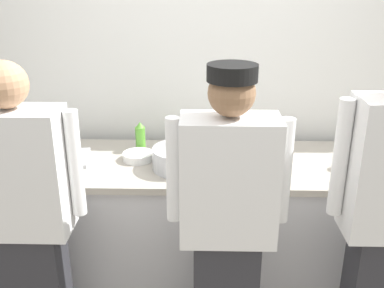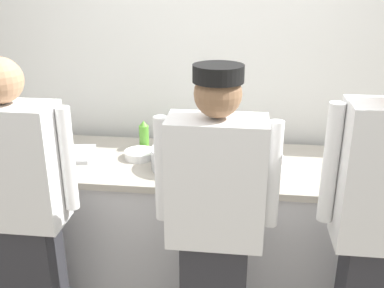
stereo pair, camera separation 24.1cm
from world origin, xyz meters
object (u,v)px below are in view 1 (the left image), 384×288
Objects in this scene: plate_stack_rear at (266,158)px; ramekin_yellow_sauce at (275,173)px; chef_near_left at (25,217)px; ramekin_green_sauce at (341,167)px; deli_cup at (380,149)px; chef_center at (227,220)px; chefs_knife at (378,168)px; squeeze_bottle_primary at (140,137)px; sheet_tray at (54,159)px; plate_stack_front at (138,156)px; mixing_bowl_steel at (182,158)px.

plate_stack_rear is 0.21m from ramekin_yellow_sauce.
plate_stack_rear is at bearing 25.83° from chef_near_left.
ramekin_green_sauce is 0.39m from deli_cup.
chef_center reaches higher than chefs_knife.
chef_near_left reaches higher than ramekin_yellow_sauce.
squeeze_bottle_primary is 0.90m from ramekin_yellow_sauce.
squeeze_bottle_primary is 1.25m from ramekin_green_sauce.
squeeze_bottle_primary is at bearing 19.21° from sheet_tray.
chef_center is 0.87m from ramekin_green_sauce.
sheet_tray is (-0.52, -0.03, -0.01)m from plate_stack_front.
mixing_bowl_steel reaches higher than plate_stack_rear.
chef_center is at bearing -149.31° from chefs_knife.
deli_cup is (1.25, 0.22, -0.01)m from mixing_bowl_steel.
chef_center is at bearing -142.96° from deli_cup.
chef_near_left is 3.91× the size of sheet_tray.
chef_center reaches higher than sheet_tray.
deli_cup is 0.23m from chefs_knife.
deli_cup is at bearing 25.26° from ramekin_yellow_sauce.
chefs_knife is (0.66, -0.08, -0.03)m from plate_stack_rear.
chef_near_left is at bearing -164.48° from chefs_knife.
ramekin_yellow_sauce is at bearing -8.61° from sheet_tray.
mixing_bowl_steel is 1.17m from chefs_knife.
squeeze_bottle_primary is (-0.79, 0.18, 0.06)m from plate_stack_rear.
plate_stack_rear is 0.81m from squeeze_bottle_primary.
chefs_knife is (0.23, 0.02, -0.01)m from ramekin_green_sauce.
chef_near_left is 16.58× the size of deli_cup.
ramekin_green_sauce is at bearing -2.96° from sheet_tray.
ramekin_green_sauce is (1.73, -0.09, 0.01)m from sheet_tray.
mixing_bowl_steel is at bearing -179.51° from chefs_knife.
mixing_bowl_steel is at bearing 34.81° from chef_near_left.
ramekin_yellow_sauce is 0.79m from deli_cup.
mixing_bowl_steel is at bearing 167.64° from ramekin_yellow_sauce.
chef_center reaches higher than ramekin_yellow_sauce.
sheet_tray is at bearing -160.79° from squeeze_bottle_primary.
ramekin_green_sauce is at bearing -12.19° from plate_stack_rear.
plate_stack_front is 0.30m from mixing_bowl_steel.
chef_center is (1.00, -0.01, 0.00)m from chef_near_left.
chef_center is 1.07m from chefs_knife.
sheet_tray is at bearing -176.18° from deli_cup.
plate_stack_rear is 0.52m from mixing_bowl_steel.
deli_cup is at bearing 68.61° from chefs_knife.
sheet_tray is 0.55m from squeeze_bottle_primary.
squeeze_bottle_primary is (0.52, 0.18, 0.08)m from sheet_tray.
chef_near_left reaches higher than chefs_knife.
sheet_tray is 1.53× the size of chefs_knife.
plate_stack_rear is 0.75m from deli_cup.
sheet_tray is at bearing 149.17° from chef_center.
chefs_knife is (1.17, 0.01, -0.06)m from mixing_bowl_steel.
mixing_bowl_steel is at bearing -23.05° from plate_stack_front.
plate_stack_front is 0.55× the size of mixing_bowl_steel.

